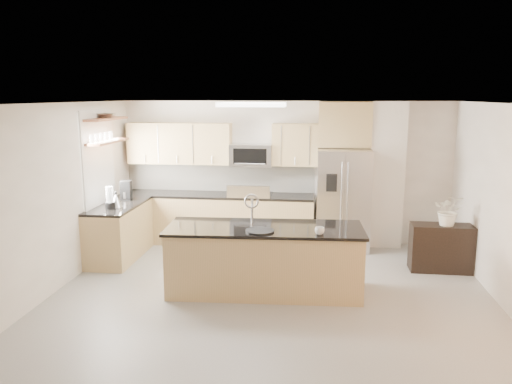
# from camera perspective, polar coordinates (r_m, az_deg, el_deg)

# --- Properties ---
(floor) EXTENTS (6.50, 6.50, 0.00)m
(floor) POSITION_cam_1_polar(r_m,az_deg,el_deg) (6.50, 1.28, -13.56)
(floor) COLOR #97958F
(floor) RESTS_ON ground
(ceiling) EXTENTS (6.00, 6.50, 0.02)m
(ceiling) POSITION_cam_1_polar(r_m,az_deg,el_deg) (5.91, 1.39, 10.03)
(ceiling) COLOR silver
(ceiling) RESTS_ON wall_back
(wall_back) EXTENTS (6.00, 0.02, 2.60)m
(wall_back) POSITION_cam_1_polar(r_m,az_deg,el_deg) (9.26, 3.31, 2.29)
(wall_back) COLOR white
(wall_back) RESTS_ON floor
(wall_front) EXTENTS (6.00, 0.02, 2.60)m
(wall_front) POSITION_cam_1_polar(r_m,az_deg,el_deg) (3.04, -4.96, -16.52)
(wall_front) COLOR white
(wall_front) RESTS_ON floor
(wall_left) EXTENTS (0.02, 6.50, 2.60)m
(wall_left) POSITION_cam_1_polar(r_m,az_deg,el_deg) (7.02, -23.83, -1.45)
(wall_left) COLOR white
(wall_left) RESTS_ON floor
(back_counter) EXTENTS (3.55, 0.66, 1.44)m
(back_counter) POSITION_cam_1_polar(r_m,az_deg,el_deg) (9.26, -4.47, -2.94)
(back_counter) COLOR tan
(back_counter) RESTS_ON floor
(left_counter) EXTENTS (0.66, 1.50, 0.92)m
(left_counter) POSITION_cam_1_polar(r_m,az_deg,el_deg) (8.68, -15.35, -4.35)
(left_counter) COLOR tan
(left_counter) RESTS_ON floor
(range) EXTENTS (0.76, 0.64, 1.14)m
(range) POSITION_cam_1_polar(r_m,az_deg,el_deg) (9.15, -0.63, -3.07)
(range) COLOR black
(range) RESTS_ON floor
(upper_cabinets) EXTENTS (3.50, 0.33, 0.75)m
(upper_cabinets) POSITION_cam_1_polar(r_m,az_deg,el_deg) (9.20, -4.88, 5.51)
(upper_cabinets) COLOR tan
(upper_cabinets) RESTS_ON wall_back
(microwave) EXTENTS (0.76, 0.40, 0.40)m
(microwave) POSITION_cam_1_polar(r_m,az_deg,el_deg) (9.07, -0.55, 4.23)
(microwave) COLOR #B2B2B4
(microwave) RESTS_ON upper_cabinets
(refrigerator) EXTENTS (0.92, 0.78, 1.78)m
(refrigerator) POSITION_cam_1_polar(r_m,az_deg,el_deg) (8.95, 9.91, -0.82)
(refrigerator) COLOR #B2B2B4
(refrigerator) RESTS_ON floor
(partition_column) EXTENTS (0.60, 0.30, 2.60)m
(partition_column) POSITION_cam_1_polar(r_m,az_deg,el_deg) (9.17, 14.67, 1.87)
(partition_column) COLOR white
(partition_column) RESTS_ON floor
(window) EXTENTS (0.04, 1.15, 1.65)m
(window) POSITION_cam_1_polar(r_m,az_deg,el_deg) (8.57, -17.62, 3.45)
(window) COLOR white
(window) RESTS_ON wall_left
(shelf_lower) EXTENTS (0.30, 1.20, 0.04)m
(shelf_lower) POSITION_cam_1_polar(r_m,az_deg,el_deg) (8.58, -16.69, 5.53)
(shelf_lower) COLOR #91583A
(shelf_lower) RESTS_ON wall_left
(shelf_upper) EXTENTS (0.30, 1.20, 0.04)m
(shelf_upper) POSITION_cam_1_polar(r_m,az_deg,el_deg) (8.55, -16.82, 8.00)
(shelf_upper) COLOR #91583A
(shelf_upper) RESTS_ON wall_left
(ceiling_fixture) EXTENTS (1.00, 0.50, 0.06)m
(ceiling_fixture) POSITION_cam_1_polar(r_m,az_deg,el_deg) (7.55, -0.48, 9.94)
(ceiling_fixture) COLOR white
(ceiling_fixture) RESTS_ON ceiling
(island) EXTENTS (2.73, 1.10, 1.35)m
(island) POSITION_cam_1_polar(r_m,az_deg,el_deg) (6.97, 0.98, -7.68)
(island) COLOR tan
(island) RESTS_ON floor
(credenza) EXTENTS (0.93, 0.39, 0.74)m
(credenza) POSITION_cam_1_polar(r_m,az_deg,el_deg) (8.30, 20.37, -6.01)
(credenza) COLOR black
(credenza) RESTS_ON floor
(cup) EXTENTS (0.14, 0.14, 0.10)m
(cup) POSITION_cam_1_polar(r_m,az_deg,el_deg) (6.51, 7.29, -4.42)
(cup) COLOR white
(cup) RESTS_ON island
(platter) EXTENTS (0.43, 0.43, 0.02)m
(platter) POSITION_cam_1_polar(r_m,az_deg,el_deg) (6.60, 0.46, -4.46)
(platter) COLOR black
(platter) RESTS_ON island
(blender) EXTENTS (0.16, 0.16, 0.36)m
(blender) POSITION_cam_1_polar(r_m,az_deg,el_deg) (8.26, -16.36, -0.78)
(blender) COLOR black
(blender) RESTS_ON left_counter
(kettle) EXTENTS (0.20, 0.20, 0.25)m
(kettle) POSITION_cam_1_polar(r_m,az_deg,el_deg) (8.36, -15.71, -0.93)
(kettle) COLOR #B2B2B4
(kettle) RESTS_ON left_counter
(coffee_maker) EXTENTS (0.20, 0.24, 0.32)m
(coffee_maker) POSITION_cam_1_polar(r_m,az_deg,el_deg) (8.94, -14.64, 0.17)
(coffee_maker) COLOR black
(coffee_maker) RESTS_ON left_counter
(bowl) EXTENTS (0.50, 0.50, 0.10)m
(bowl) POSITION_cam_1_polar(r_m,az_deg,el_deg) (8.59, -16.74, 8.46)
(bowl) COLOR #B2B2B4
(bowl) RESTS_ON shelf_upper
(flower_vase) EXTENTS (0.74, 0.67, 0.73)m
(flower_vase) POSITION_cam_1_polar(r_m,az_deg,el_deg) (8.10, 21.26, -1.12)
(flower_vase) COLOR white
(flower_vase) RESTS_ON credenza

